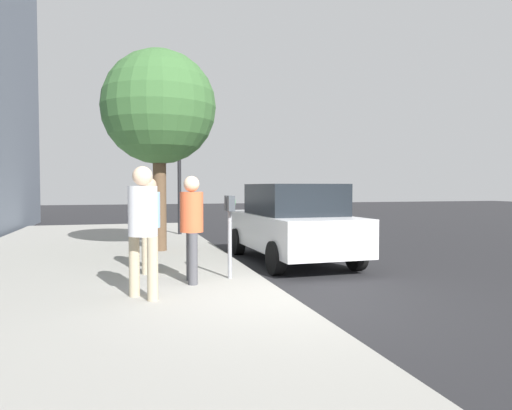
{
  "coord_description": "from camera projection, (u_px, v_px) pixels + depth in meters",
  "views": [
    {
      "loc": [
        -6.36,
        2.27,
        1.72
      ],
      "look_at": [
        1.75,
        0.02,
        1.38
      ],
      "focal_mm": 33.0,
      "sensor_mm": 36.0,
      "label": 1
    }
  ],
  "objects": [
    {
      "name": "street_tree",
      "position": [
        159.0,
        108.0,
        11.35
      ],
      "size": [
        2.75,
        2.75,
        4.86
      ],
      "color": "brown",
      "rests_on": "sidewalk_slab"
    },
    {
      "name": "sidewalk_slab",
      "position": [
        68.0,
        315.0,
        5.99
      ],
      "size": [
        28.0,
        6.0,
        0.15
      ],
      "primitive_type": "cube",
      "color": "gray",
      "rests_on": "ground_plane"
    },
    {
      "name": "traffic_signal",
      "position": [
        182.0,
        160.0,
        15.37
      ],
      "size": [
        0.24,
        0.44,
        3.6
      ],
      "color": "black",
      "rests_on": "sidewalk_slab"
    },
    {
      "name": "parking_meter",
      "position": [
        230.0,
        219.0,
        7.97
      ],
      "size": [
        0.36,
        0.12,
        1.41
      ],
      "color": "gray",
      "rests_on": "sidewalk_slab"
    },
    {
      "name": "ground_plane",
      "position": [
        290.0,
        305.0,
        6.8
      ],
      "size": [
        80.0,
        80.0,
        0.0
      ],
      "primitive_type": "plane",
      "color": "#232326",
      "rests_on": "ground"
    },
    {
      "name": "parking_officer",
      "position": [
        150.0,
        217.0,
        8.54
      ],
      "size": [
        0.49,
        0.38,
        1.72
      ],
      "rotation": [
        0.0,
        0.0,
        -2.0
      ],
      "color": "tan",
      "rests_on": "sidewalk_slab"
    },
    {
      "name": "pedestrian_at_meter",
      "position": [
        192.0,
        220.0,
        7.64
      ],
      "size": [
        0.53,
        0.38,
        1.73
      ],
      "rotation": [
        0.0,
        0.0,
        -1.61
      ],
      "color": "#47474C",
      "rests_on": "sidewalk_slab"
    },
    {
      "name": "pedestrian_bystander",
      "position": [
        143.0,
        220.0,
        6.53
      ],
      "size": [
        0.47,
        0.4,
        1.85
      ],
      "rotation": [
        0.0,
        0.0,
        -0.94
      ],
      "color": "tan",
      "rests_on": "sidewalk_slab"
    },
    {
      "name": "parked_sedan_near",
      "position": [
        292.0,
        223.0,
        10.64
      ],
      "size": [
        4.45,
        2.07,
        1.77
      ],
      "color": "silver",
      "rests_on": "ground_plane"
    }
  ]
}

